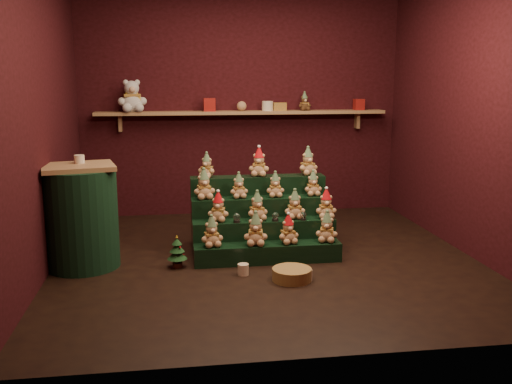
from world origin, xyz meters
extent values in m
plane|color=black|center=(0.00, 0.00, 0.00)|extent=(4.00, 4.00, 0.00)
cube|color=black|center=(0.00, 2.05, 1.40)|extent=(4.00, 0.10, 2.80)
cube|color=black|center=(0.00, -2.05, 1.40)|extent=(4.00, 0.10, 2.80)
cube|color=black|center=(-2.05, 0.00, 1.40)|extent=(0.10, 4.00, 2.80)
cube|color=black|center=(2.05, 0.00, 1.40)|extent=(0.10, 4.00, 2.80)
cube|color=#A68153|center=(0.00, 1.87, 1.30)|extent=(3.60, 0.26, 0.04)
cube|color=#A68153|center=(-1.50, 1.94, 1.18)|extent=(0.04, 0.12, 0.20)
cube|color=#A68153|center=(1.50, 1.94, 1.18)|extent=(0.04, 0.12, 0.20)
cube|color=black|center=(0.00, -0.09, 0.09)|extent=(1.40, 0.22, 0.18)
cube|color=black|center=(0.00, 0.13, 0.18)|extent=(1.40, 0.22, 0.36)
cube|color=black|center=(0.00, 0.35, 0.27)|extent=(1.40, 0.22, 0.54)
cube|color=black|center=(0.00, 0.57, 0.36)|extent=(1.40, 0.22, 0.72)
cylinder|color=black|center=(-0.28, 0.07, 0.37)|extent=(0.06, 0.06, 0.03)
sphere|color=white|center=(-0.28, 0.07, 0.42)|extent=(0.07, 0.07, 0.07)
cylinder|color=black|center=(0.10, 0.07, 0.37)|extent=(0.06, 0.06, 0.02)
sphere|color=white|center=(0.10, 0.07, 0.42)|extent=(0.07, 0.07, 0.07)
cylinder|color=black|center=(0.37, 0.07, 0.37)|extent=(0.06, 0.06, 0.02)
sphere|color=white|center=(0.37, 0.07, 0.41)|extent=(0.06, 0.06, 0.06)
cube|color=#A68153|center=(-1.72, 0.03, 0.94)|extent=(0.72, 0.64, 0.04)
cylinder|color=black|center=(-1.72, 0.03, 0.46)|extent=(0.67, 0.67, 0.92)
cylinder|color=beige|center=(-1.72, 0.13, 1.00)|extent=(0.09, 0.09, 0.07)
cylinder|color=#442618|center=(-0.86, -0.12, 0.02)|extent=(0.09, 0.09, 0.05)
cone|color=#123314|center=(-0.86, -0.12, 0.13)|extent=(0.18, 0.18, 0.09)
cone|color=#123314|center=(-0.86, -0.12, 0.19)|extent=(0.14, 0.14, 0.08)
cone|color=#123314|center=(-0.86, -0.12, 0.25)|extent=(0.09, 0.09, 0.06)
cone|color=gold|center=(-0.86, -0.12, 0.30)|extent=(0.03, 0.03, 0.03)
cylinder|color=beige|center=(-0.28, -0.41, 0.05)|extent=(0.10, 0.10, 0.10)
cylinder|color=beige|center=(0.25, -0.62, 0.05)|extent=(0.09, 0.09, 0.09)
cylinder|color=olive|center=(0.12, -0.61, 0.05)|extent=(0.40, 0.40, 0.11)
cube|color=#A91F1A|center=(-0.42, 1.85, 1.40)|extent=(0.14, 0.14, 0.16)
cylinder|color=beige|center=(0.31, 1.85, 1.38)|extent=(0.14, 0.14, 0.12)
cube|color=#A91F1A|center=(1.49, 1.85, 1.39)|extent=(0.12, 0.12, 0.14)
sphere|color=tan|center=(-0.02, 1.85, 1.38)|extent=(0.12, 0.12, 0.12)
cube|color=orange|center=(0.46, 1.85, 1.37)|extent=(0.16, 0.10, 0.10)
camera|label=1|loc=(-0.86, -5.21, 1.73)|focal=40.00mm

